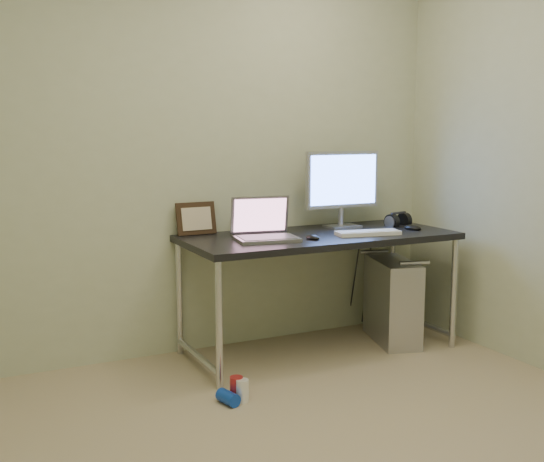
% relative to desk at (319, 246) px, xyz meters
% --- Properties ---
extents(wall_back, '(3.50, 0.02, 2.50)m').
position_rel_desk_xyz_m(wall_back, '(-0.75, 0.37, 0.57)').
color(wall_back, beige).
rests_on(wall_back, ground).
extents(desk, '(1.69, 0.74, 0.75)m').
position_rel_desk_xyz_m(desk, '(0.00, 0.00, 0.00)').
color(desk, black).
rests_on(desk, ground).
extents(tower_computer, '(0.36, 0.57, 0.58)m').
position_rel_desk_xyz_m(tower_computer, '(0.54, -0.05, -0.40)').
color(tower_computer, '#B9B8BD').
rests_on(tower_computer, ground).
extents(cable_a, '(0.01, 0.16, 0.69)m').
position_rel_desk_xyz_m(cable_a, '(0.49, 0.32, -0.28)').
color(cable_a, black).
rests_on(cable_a, ground).
extents(cable_b, '(0.02, 0.11, 0.71)m').
position_rel_desk_xyz_m(cable_b, '(0.58, 0.30, -0.30)').
color(cable_b, black).
rests_on(cable_b, ground).
extents(can_red, '(0.08, 0.08, 0.12)m').
position_rel_desk_xyz_m(can_red, '(-0.78, -0.51, -0.61)').
color(can_red, red).
rests_on(can_red, ground).
extents(can_white, '(0.09, 0.09, 0.12)m').
position_rel_desk_xyz_m(can_white, '(-0.77, -0.55, -0.62)').
color(can_white, white).
rests_on(can_white, ground).
extents(can_blue, '(0.10, 0.14, 0.07)m').
position_rel_desk_xyz_m(can_blue, '(-0.85, -0.54, -0.64)').
color(can_blue, blue).
rests_on(can_blue, ground).
extents(laptop, '(0.40, 0.35, 0.25)m').
position_rel_desk_xyz_m(laptop, '(-0.39, -0.02, 0.13)').
color(laptop, '#ACAAB2').
rests_on(laptop, desk).
extents(monitor, '(0.54, 0.16, 0.50)m').
position_rel_desk_xyz_m(monitor, '(0.28, 0.18, 0.37)').
color(monitor, '#ACAAB2').
rests_on(monitor, desk).
extents(keyboard, '(0.41, 0.20, 0.02)m').
position_rel_desk_xyz_m(keyboard, '(0.25, -0.16, 0.09)').
color(keyboard, white).
rests_on(keyboard, desk).
extents(mouse_right, '(0.11, 0.14, 0.04)m').
position_rel_desk_xyz_m(mouse_right, '(0.64, -0.11, 0.09)').
color(mouse_right, black).
rests_on(mouse_right, desk).
extents(mouse_left, '(0.08, 0.11, 0.03)m').
position_rel_desk_xyz_m(mouse_left, '(-0.14, -0.16, 0.09)').
color(mouse_left, black).
rests_on(mouse_left, desk).
extents(headphones, '(0.19, 0.11, 0.12)m').
position_rel_desk_xyz_m(headphones, '(0.66, 0.08, 0.11)').
color(headphones, black).
rests_on(headphones, desk).
extents(picture_frame, '(0.25, 0.08, 0.20)m').
position_rel_desk_xyz_m(picture_frame, '(-0.69, 0.32, 0.17)').
color(picture_frame, black).
rests_on(picture_frame, desk).
extents(webcam, '(0.04, 0.04, 0.12)m').
position_rel_desk_xyz_m(webcam, '(-0.43, 0.29, 0.16)').
color(webcam, silver).
rests_on(webcam, desk).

